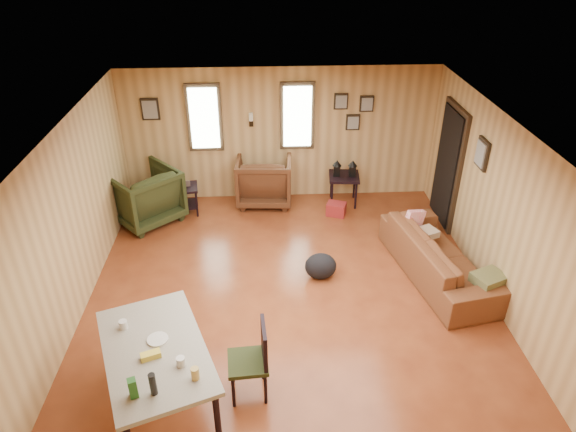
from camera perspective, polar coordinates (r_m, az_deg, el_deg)
The scene contains 11 objects.
room at distance 6.73m, azimuth 1.50°, elevation 0.64°, with size 5.54×6.04×2.44m.
sofa at distance 7.61m, azimuth 16.57°, elevation -3.65°, with size 2.25×0.66×0.88m, color brown.
recliner_brown at distance 9.25m, azimuth -2.65°, elevation 4.36°, with size 0.96×0.90×0.99m, color #492816.
recliner_green at distance 8.95m, azimuth -15.68°, elevation 2.44°, with size 1.01×0.94×1.04m, color #272D14.
end_table at distance 9.11m, azimuth -11.49°, elevation 2.31°, with size 0.54×0.51×0.62m.
side_table at distance 9.20m, azimuth 6.27°, elevation 4.64°, with size 0.58×0.58×0.85m.
cooler at distance 9.01m, azimuth 5.38°, elevation 0.78°, with size 0.38×0.33×0.23m.
backpack at distance 7.41m, azimuth 3.64°, elevation -5.58°, with size 0.55×0.49×0.39m.
sofa_pillows at distance 7.53m, azimuth 17.73°, elevation -3.68°, with size 1.05×1.73×0.36m.
dining_table at distance 5.47m, azimuth -14.50°, elevation -14.73°, with size 1.46×1.84×1.05m.
dining_chair at distance 5.61m, azimuth -3.77°, elevation -15.33°, with size 0.45×0.45×0.93m.
Camera 1 is at (-0.32, -5.55, 4.53)m, focal length 32.00 mm.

